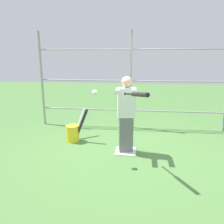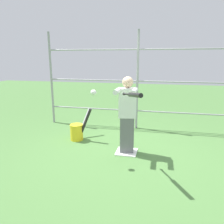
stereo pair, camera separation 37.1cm
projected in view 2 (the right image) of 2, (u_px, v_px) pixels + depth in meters
name	position (u px, v px, depth m)	size (l,w,h in m)	color
ground_plane	(127.00, 152.00, 4.29)	(24.00, 24.00, 0.00)	#4C7A3D
home_plate	(127.00, 152.00, 4.29)	(0.40, 0.40, 0.02)	white
fence_backstop	(137.00, 81.00, 5.51)	(4.81, 0.06, 2.48)	#939399
batter	(127.00, 113.00, 4.09)	(0.38, 0.54, 1.48)	slate
baseball_bat_swinging	(133.00, 95.00, 3.16)	(0.40, 0.75, 0.16)	black
softball_in_flight	(93.00, 92.00, 3.61)	(0.10, 0.10, 0.10)	white
bat_bucket	(78.00, 131.00, 4.92)	(0.52, 0.67, 0.74)	yellow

